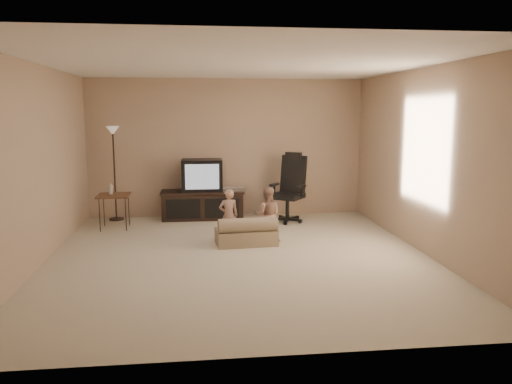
{
  "coord_description": "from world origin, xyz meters",
  "views": [
    {
      "loc": [
        -0.53,
        -6.39,
        1.91
      ],
      "look_at": [
        0.29,
        0.6,
        0.77
      ],
      "focal_mm": 35.0,
      "sensor_mm": 36.0,
      "label": 1
    }
  ],
  "objects_px": {
    "side_table": "(114,196)",
    "toddler_left": "(229,216)",
    "child_sofa": "(247,233)",
    "tv_stand": "(203,194)",
    "office_chair": "(289,197)",
    "toddler_right": "(267,215)",
    "floor_lamp": "(114,152)"
  },
  "relations": [
    {
      "from": "toddler_left",
      "to": "floor_lamp",
      "type": "bearing_deg",
      "value": -50.34
    },
    {
      "from": "child_sofa",
      "to": "toddler_left",
      "type": "relative_size",
      "value": 1.14
    },
    {
      "from": "office_chair",
      "to": "child_sofa",
      "type": "relative_size",
      "value": 1.34
    },
    {
      "from": "toddler_right",
      "to": "toddler_left",
      "type": "bearing_deg",
      "value": 2.41
    },
    {
      "from": "office_chair",
      "to": "toddler_left",
      "type": "xyz_separation_m",
      "value": [
        -1.15,
        -1.3,
        -0.04
      ]
    },
    {
      "from": "side_table",
      "to": "toddler_left",
      "type": "xyz_separation_m",
      "value": [
        1.82,
        -1.09,
        -0.15
      ]
    },
    {
      "from": "floor_lamp",
      "to": "toddler_right",
      "type": "relative_size",
      "value": 2.03
    },
    {
      "from": "floor_lamp",
      "to": "toddler_left",
      "type": "distance_m",
      "value": 2.71
    },
    {
      "from": "child_sofa",
      "to": "side_table",
      "type": "bearing_deg",
      "value": 142.81
    },
    {
      "from": "tv_stand",
      "to": "side_table",
      "type": "bearing_deg",
      "value": -157.37
    },
    {
      "from": "side_table",
      "to": "toddler_right",
      "type": "xyz_separation_m",
      "value": [
        2.39,
        -1.16,
        -0.14
      ]
    },
    {
      "from": "child_sofa",
      "to": "toddler_left",
      "type": "xyz_separation_m",
      "value": [
        -0.25,
        0.21,
        0.23
      ]
    },
    {
      "from": "office_chair",
      "to": "toddler_right",
      "type": "relative_size",
      "value": 1.48
    },
    {
      "from": "tv_stand",
      "to": "child_sofa",
      "type": "distance_m",
      "value": 2.01
    },
    {
      "from": "floor_lamp",
      "to": "toddler_right",
      "type": "bearing_deg",
      "value": -36.54
    },
    {
      "from": "side_table",
      "to": "child_sofa",
      "type": "relative_size",
      "value": 0.85
    },
    {
      "from": "tv_stand",
      "to": "toddler_left",
      "type": "xyz_separation_m",
      "value": [
        0.36,
        -1.69,
        -0.05
      ]
    },
    {
      "from": "toddler_left",
      "to": "toddler_right",
      "type": "bearing_deg",
      "value": 164.68
    },
    {
      "from": "toddler_right",
      "to": "child_sofa",
      "type": "bearing_deg",
      "value": 32.39
    },
    {
      "from": "side_table",
      "to": "floor_lamp",
      "type": "xyz_separation_m",
      "value": [
        -0.08,
        0.66,
        0.66
      ]
    },
    {
      "from": "floor_lamp",
      "to": "child_sofa",
      "type": "relative_size",
      "value": 1.84
    },
    {
      "from": "floor_lamp",
      "to": "child_sofa",
      "type": "bearing_deg",
      "value": -42.39
    },
    {
      "from": "tv_stand",
      "to": "toddler_right",
      "type": "distance_m",
      "value": 2.0
    },
    {
      "from": "office_chair",
      "to": "toddler_left",
      "type": "distance_m",
      "value": 1.73
    },
    {
      "from": "office_chair",
      "to": "tv_stand",
      "type": "bearing_deg",
      "value": -158.46
    },
    {
      "from": "side_table",
      "to": "child_sofa",
      "type": "height_order",
      "value": "side_table"
    },
    {
      "from": "tv_stand",
      "to": "toddler_right",
      "type": "xyz_separation_m",
      "value": [
        0.93,
        -1.77,
        -0.04
      ]
    },
    {
      "from": "floor_lamp",
      "to": "toddler_right",
      "type": "xyz_separation_m",
      "value": [
        2.46,
        -1.83,
        -0.8
      ]
    },
    {
      "from": "toddler_right",
      "to": "office_chair",
      "type": "bearing_deg",
      "value": -102.94
    },
    {
      "from": "tv_stand",
      "to": "child_sofa",
      "type": "bearing_deg",
      "value": -72.18
    },
    {
      "from": "tv_stand",
      "to": "toddler_right",
      "type": "bearing_deg",
      "value": -62.24
    },
    {
      "from": "toddler_left",
      "to": "side_table",
      "type": "bearing_deg",
      "value": -38.49
    }
  ]
}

